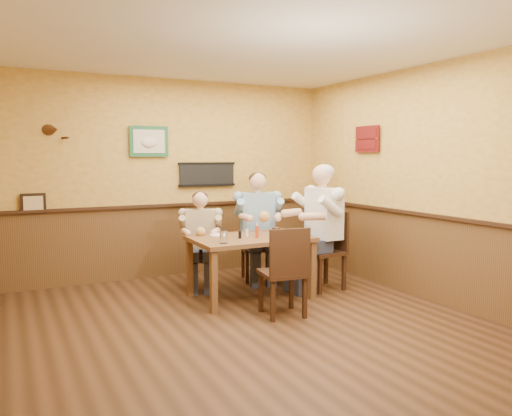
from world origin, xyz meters
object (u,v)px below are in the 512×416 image
Objects in this scene: diner_tan_shirt at (201,245)px; water_glass_mid at (274,235)px; chair_back_left at (201,257)px; chair_near_side at (282,271)px; pepper_shaker at (240,235)px; diner_blue_polo at (257,232)px; dining_table at (250,244)px; diner_white_elder at (324,234)px; hot_sauce_bottle at (257,231)px; chair_back_right at (257,247)px; chair_right_end at (323,250)px; water_glass_left at (224,237)px; salt_shaker at (247,233)px; cola_tumbler at (276,233)px.

water_glass_mid is (0.53, -1.03, 0.24)m from diner_tan_shirt.
chair_back_left is 1.23m from water_glass_mid.
chair_near_side reaches higher than pepper_shaker.
diner_blue_polo reaches higher than diner_tan_shirt.
dining_table is 12.46× the size of water_glass_mid.
hot_sauce_bottle is (-0.98, -0.04, 0.11)m from diner_white_elder.
hot_sauce_bottle is at bearing -12.86° from pepper_shaker.
chair_back_right is 0.93× the size of chair_right_end.
water_glass_left is (-1.49, -0.21, 0.31)m from chair_right_end.
chair_right_end reaches higher than chair_back_right.
hot_sauce_bottle reaches higher than chair_back_left.
chair_back_right is 0.70× the size of diner_blue_polo.
hot_sauce_bottle is (0.03, -0.11, 0.17)m from dining_table.
dining_table is at bearing 30.57° from water_glass_left.
diner_tan_shirt is at bearing 115.89° from hot_sauce_bottle.
chair_back_left is 1.60m from chair_right_end.
dining_table is at bearing 106.94° from hot_sauce_bottle.
chair_right_end is at bearing -5.55° from salt_shaker.
diner_tan_shirt is at bearing 117.15° from dining_table.
chair_back_left is at bearing 104.26° from pepper_shaker.
diner_white_elder is 1.50m from water_glass_left.
chair_right_end is at bearing -137.65° from chair_near_side.
salt_shaker is at bearing 119.00° from water_glass_mid.
salt_shaker reaches higher than chair_back_left.
diner_tan_shirt reaches higher than salt_shaker.
chair_back_right is 1.01m from hot_sauce_bottle.
water_glass_mid is at bearing -90.57° from chair_back_right.
chair_right_end is 0.75× the size of diner_blue_polo.
chair_right_end is 8.29× the size of cola_tumbler.
chair_back_left is 9.04× the size of salt_shaker.
water_glass_mid is 0.12m from cola_tumbler.
diner_tan_shirt reaches higher than chair_back_left.
water_glass_left is 0.83× the size of hot_sauce_bottle.
chair_near_side is at bearing -91.15° from diner_blue_polo.
diner_white_elder reaches higher than diner_tan_shirt.
pepper_shaker is at bearing -68.07° from chair_near_side.
chair_right_end is 1.22m from pepper_shaker.
dining_table is 1.24× the size of diner_tan_shirt.
pepper_shaker is (-1.19, 0.01, 0.07)m from diner_white_elder.
diner_tan_shirt is at bearing 116.07° from salt_shaker.
dining_table is at bearing -44.33° from salt_shaker.
salt_shaker is 0.17m from pepper_shaker.
salt_shaker is at bearing 114.96° from hot_sauce_bottle.
water_glass_left reaches higher than dining_table.
hot_sauce_bottle is at bearing -89.95° from chair_right_end.
diner_tan_shirt is 12.92× the size of salt_shaker.
chair_back_left is 0.70× the size of diner_tan_shirt.
water_glass_left is 0.53m from hot_sauce_bottle.
water_glass_left reaches higher than chair_back_left.
diner_white_elder is 12.89× the size of water_glass_mid.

